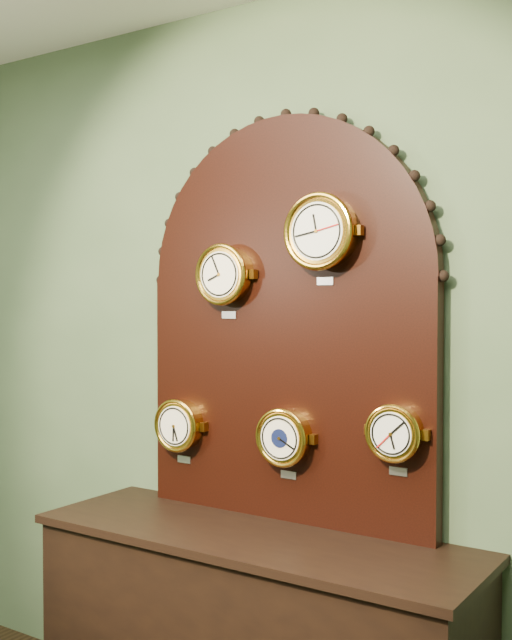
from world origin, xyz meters
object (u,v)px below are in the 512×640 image
Objects in this scene: arabic_clock at (321,232)px; tide_clock at (395,433)px; barometer at (284,437)px; display_board at (286,306)px; roman_clock at (224,275)px; hygrometer at (179,425)px.

tide_clock is at bearing 0.39° from arabic_clock.
display_board is at bearing 117.49° from barometer.
barometer is 1.07× the size of tide_clock.
roman_clock is 1.15× the size of tide_clock.
arabic_clock reaches higher than tide_clock.
roman_clock is 1.07× the size of barometer.
roman_clock reaches higher than hygrometer.
arabic_clock reaches higher than hygrometer.
display_board reaches higher than barometer.
roman_clock is at bearing -179.93° from barometer.
roman_clock is 0.44m from arabic_clock.
barometer is (0.03, -0.07, -0.48)m from display_board.
barometer is at bearing 0.07° from roman_clock.
display_board is 4.72× the size of arabic_clock.
display_board is at bearing 15.91° from roman_clock.
hygrometer is (-0.22, 0.00, -0.60)m from roman_clock.
arabic_clock reaches higher than barometer.
hygrometer is 1.06× the size of tide_clock.
roman_clock is 0.88m from tide_clock.
display_board is 0.33m from arabic_clock.
display_board reaches higher than roman_clock.
barometer is (-0.15, 0.00, -0.74)m from arabic_clock.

